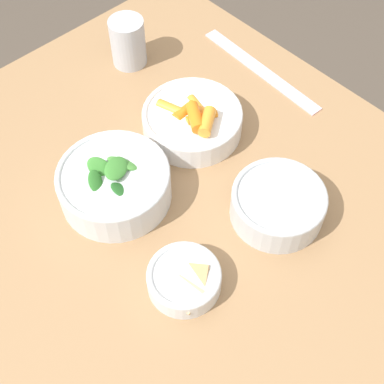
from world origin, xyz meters
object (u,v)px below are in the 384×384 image
at_px(bowl_cookies, 184,279).
at_px(ruler, 260,70).
at_px(bowl_greens, 115,183).
at_px(bowl_carrots, 192,120).
at_px(bowl_beans_hotdog, 278,205).
at_px(cup, 128,42).

distance_m(bowl_cookies, ruler, 0.51).
xyz_separation_m(bowl_greens, ruler, (-0.04, 0.41, -0.03)).
bearing_deg(bowl_greens, bowl_cookies, -8.14).
xyz_separation_m(bowl_carrots, bowl_cookies, (0.22, -0.23, -0.01)).
height_order(bowl_beans_hotdog, bowl_cookies, bowl_beans_hotdog).
bearing_deg(bowl_cookies, bowl_greens, 171.86).
bearing_deg(bowl_greens, cup, 136.88).
height_order(bowl_carrots, bowl_greens, bowl_greens).
relative_size(bowl_greens, bowl_cookies, 1.66).
relative_size(bowl_greens, bowl_beans_hotdog, 1.22).
xyz_separation_m(bowl_greens, bowl_beans_hotdog, (0.21, 0.17, -0.01)).
height_order(bowl_carrots, cup, cup).
bearing_deg(cup, bowl_beans_hotdog, -7.72).
height_order(bowl_carrots, bowl_cookies, bowl_carrots).
relative_size(bowl_carrots, bowl_cookies, 1.63).
bearing_deg(bowl_beans_hotdog, ruler, 136.85).
bearing_deg(bowl_carrots, ruler, 96.30).
xyz_separation_m(bowl_cookies, cup, (-0.45, 0.26, 0.03)).
bearing_deg(ruler, bowl_carrots, -83.70).
height_order(bowl_greens, ruler, bowl_greens).
xyz_separation_m(bowl_greens, cup, (-0.25, 0.23, 0.01)).
bearing_deg(bowl_beans_hotdog, bowl_carrots, 173.69).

